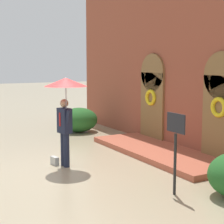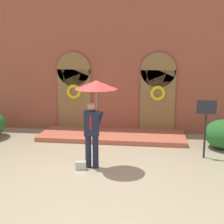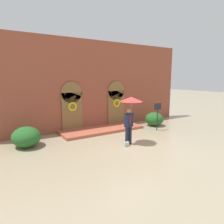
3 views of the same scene
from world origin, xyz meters
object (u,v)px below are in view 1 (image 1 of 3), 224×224
handbag (55,161)px  person_with_umbrella (66,95)px  sign_post (176,140)px  shrub_left (79,120)px

handbag → person_with_umbrella: bearing=20.6°
person_with_umbrella → sign_post: person_with_umbrella is taller
handbag → shrub_left: (-4.09, 2.53, 0.37)m
person_with_umbrella → handbag: 1.85m
person_with_umbrella → handbag: (-0.37, -0.20, -1.80)m
person_with_umbrella → handbag: person_with_umbrella is taller
handbag → sign_post: size_ratio=0.16×
person_with_umbrella → shrub_left: (-4.45, 2.33, -1.43)m
person_with_umbrella → sign_post: 3.34m
sign_post → shrub_left: bearing=171.4°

